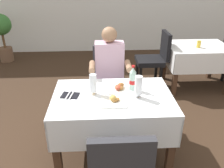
{
  "coord_description": "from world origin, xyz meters",
  "views": [
    {
      "loc": [
        -0.07,
        -1.9,
        1.87
      ],
      "look_at": [
        0.05,
        0.25,
        0.82
      ],
      "focal_mm": 37.54,
      "sensor_mm": 36.0,
      "label": 1
    }
  ],
  "objects_px": {
    "cola_bottle_primary": "(133,79)",
    "background_dining_table": "(197,56)",
    "seated_diner_far": "(110,71)",
    "main_dining_table": "(113,110)",
    "chair_far_diner_seat": "(109,79)",
    "napkin_cutlery_set": "(70,95)",
    "beer_glass_left": "(138,87)",
    "background_table_tumbler": "(199,44)",
    "plate_far_diner": "(118,88)",
    "background_chair_left": "(155,57)",
    "beer_glass_middle": "(93,84)",
    "plate_near_camera": "(114,100)",
    "potted_plant_corner": "(2,31)"
  },
  "relations": [
    {
      "from": "seated_diner_far",
      "to": "napkin_cutlery_set",
      "type": "relative_size",
      "value": 6.43
    },
    {
      "from": "seated_diner_far",
      "to": "background_chair_left",
      "type": "distance_m",
      "value": 1.24
    },
    {
      "from": "beer_glass_left",
      "to": "cola_bottle_primary",
      "type": "bearing_deg",
      "value": 100.13
    },
    {
      "from": "background_dining_table",
      "to": "background_table_tumbler",
      "type": "bearing_deg",
      "value": -114.02
    },
    {
      "from": "chair_far_diner_seat",
      "to": "napkin_cutlery_set",
      "type": "height_order",
      "value": "chair_far_diner_seat"
    },
    {
      "from": "background_chair_left",
      "to": "beer_glass_middle",
      "type": "bearing_deg",
      "value": -122.31
    },
    {
      "from": "beer_glass_middle",
      "to": "background_chair_left",
      "type": "xyz_separation_m",
      "value": [
        1.0,
        1.58,
        -0.3
      ]
    },
    {
      "from": "main_dining_table",
      "to": "potted_plant_corner",
      "type": "distance_m",
      "value": 3.8
    },
    {
      "from": "background_table_tumbler",
      "to": "potted_plant_corner",
      "type": "xyz_separation_m",
      "value": [
        -3.69,
        1.57,
        -0.12
      ]
    },
    {
      "from": "plate_near_camera",
      "to": "beer_glass_middle",
      "type": "distance_m",
      "value": 0.27
    },
    {
      "from": "background_dining_table",
      "to": "potted_plant_corner",
      "type": "bearing_deg",
      "value": 158.4
    },
    {
      "from": "main_dining_table",
      "to": "potted_plant_corner",
      "type": "height_order",
      "value": "potted_plant_corner"
    },
    {
      "from": "background_dining_table",
      "to": "background_table_tumbler",
      "type": "distance_m",
      "value": 0.26
    },
    {
      "from": "chair_far_diner_seat",
      "to": "beer_glass_left",
      "type": "bearing_deg",
      "value": -73.8
    },
    {
      "from": "plate_near_camera",
      "to": "napkin_cutlery_set",
      "type": "relative_size",
      "value": 1.22
    },
    {
      "from": "main_dining_table",
      "to": "plate_near_camera",
      "type": "distance_m",
      "value": 0.23
    },
    {
      "from": "plate_near_camera",
      "to": "background_table_tumbler",
      "type": "bearing_deg",
      "value": 48.2
    },
    {
      "from": "napkin_cutlery_set",
      "to": "background_dining_table",
      "type": "distance_m",
      "value": 2.52
    },
    {
      "from": "potted_plant_corner",
      "to": "chair_far_diner_seat",
      "type": "bearing_deg",
      "value": -46.04
    },
    {
      "from": "plate_near_camera",
      "to": "cola_bottle_primary",
      "type": "height_order",
      "value": "cola_bottle_primary"
    },
    {
      "from": "seated_diner_far",
      "to": "cola_bottle_primary",
      "type": "relative_size",
      "value": 4.69
    },
    {
      "from": "beer_glass_middle",
      "to": "cola_bottle_primary",
      "type": "height_order",
      "value": "cola_bottle_primary"
    },
    {
      "from": "main_dining_table",
      "to": "beer_glass_middle",
      "type": "distance_m",
      "value": 0.35
    },
    {
      "from": "plate_far_diner",
      "to": "beer_glass_left",
      "type": "xyz_separation_m",
      "value": [
        0.18,
        -0.18,
        0.09
      ]
    },
    {
      "from": "main_dining_table",
      "to": "chair_far_diner_seat",
      "type": "xyz_separation_m",
      "value": [
        -0.0,
        0.8,
        -0.01
      ]
    },
    {
      "from": "beer_glass_middle",
      "to": "background_dining_table",
      "type": "distance_m",
      "value": 2.34
    },
    {
      "from": "plate_near_camera",
      "to": "beer_glass_middle",
      "type": "height_order",
      "value": "beer_glass_middle"
    },
    {
      "from": "main_dining_table",
      "to": "chair_far_diner_seat",
      "type": "bearing_deg",
      "value": 90.0
    },
    {
      "from": "main_dining_table",
      "to": "beer_glass_left",
      "type": "height_order",
      "value": "beer_glass_left"
    },
    {
      "from": "main_dining_table",
      "to": "background_chair_left",
      "type": "bearing_deg",
      "value": 63.48
    },
    {
      "from": "seated_diner_far",
      "to": "main_dining_table",
      "type": "bearing_deg",
      "value": -90.26
    },
    {
      "from": "cola_bottle_primary",
      "to": "background_dining_table",
      "type": "bearing_deg",
      "value": 48.87
    },
    {
      "from": "seated_diner_far",
      "to": "background_dining_table",
      "type": "distance_m",
      "value": 1.78
    },
    {
      "from": "main_dining_table",
      "to": "napkin_cutlery_set",
      "type": "xyz_separation_m",
      "value": [
        -0.42,
        0.02,
        0.18
      ]
    },
    {
      "from": "seated_diner_far",
      "to": "background_dining_table",
      "type": "bearing_deg",
      "value": 31.46
    },
    {
      "from": "beer_glass_middle",
      "to": "napkin_cutlery_set",
      "type": "distance_m",
      "value": 0.26
    },
    {
      "from": "plate_far_diner",
      "to": "beer_glass_left",
      "type": "bearing_deg",
      "value": -44.89
    },
    {
      "from": "chair_far_diner_seat",
      "to": "potted_plant_corner",
      "type": "relative_size",
      "value": 0.93
    },
    {
      "from": "background_table_tumbler",
      "to": "seated_diner_far",
      "type": "bearing_deg",
      "value": -150.57
    },
    {
      "from": "napkin_cutlery_set",
      "to": "background_table_tumbler",
      "type": "relative_size",
      "value": 1.78
    },
    {
      "from": "seated_diner_far",
      "to": "beer_glass_left",
      "type": "xyz_separation_m",
      "value": [
        0.24,
        -0.74,
        0.14
      ]
    },
    {
      "from": "beer_glass_left",
      "to": "background_dining_table",
      "type": "bearing_deg",
      "value": 52.63
    },
    {
      "from": "cola_bottle_primary",
      "to": "napkin_cutlery_set",
      "type": "height_order",
      "value": "cola_bottle_primary"
    },
    {
      "from": "napkin_cutlery_set",
      "to": "potted_plant_corner",
      "type": "bearing_deg",
      "value": 120.22
    },
    {
      "from": "napkin_cutlery_set",
      "to": "seated_diner_far",
      "type": "bearing_deg",
      "value": 57.35
    },
    {
      "from": "seated_diner_far",
      "to": "plate_near_camera",
      "type": "bearing_deg",
      "value": -90.01
    },
    {
      "from": "cola_bottle_primary",
      "to": "plate_near_camera",
      "type": "bearing_deg",
      "value": -130.21
    },
    {
      "from": "potted_plant_corner",
      "to": "beer_glass_middle",
      "type": "bearing_deg",
      "value": -56.49
    },
    {
      "from": "beer_glass_middle",
      "to": "plate_far_diner",
      "type": "bearing_deg",
      "value": 18.73
    },
    {
      "from": "background_dining_table",
      "to": "beer_glass_middle",
      "type": "bearing_deg",
      "value": -137.3
    }
  ]
}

